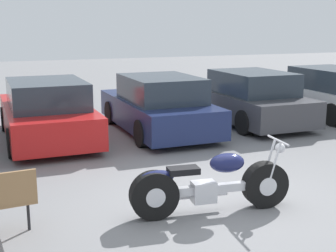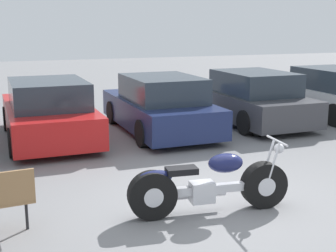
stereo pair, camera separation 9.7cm
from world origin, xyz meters
TOP-DOWN VIEW (x-y plane):
  - ground_plane at (0.00, 0.00)m, footprint 60.00×60.00m
  - motorcycle at (-0.25, -0.35)m, footprint 2.40×0.72m
  - parked_car_red at (-1.84, 4.95)m, footprint 1.94×4.30m
  - parked_car_navy at (0.89, 4.79)m, footprint 1.94×4.30m
  - parked_car_dark_grey at (3.61, 4.97)m, footprint 1.94×4.30m
  - parked_car_white at (6.34, 4.95)m, footprint 1.94×4.30m

SIDE VIEW (x-z plane):
  - ground_plane at x=0.00m, z-range 0.00..0.00m
  - motorcycle at x=-0.25m, z-range -0.09..0.94m
  - parked_car_red at x=-1.84m, z-range -0.05..1.38m
  - parked_car_navy at x=0.89m, z-range -0.05..1.38m
  - parked_car_dark_grey at x=3.61m, z-range -0.05..1.38m
  - parked_car_white at x=6.34m, z-range -0.05..1.38m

